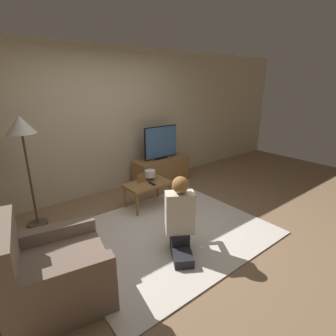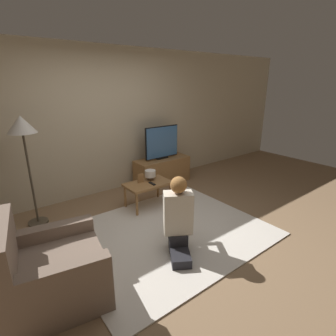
{
  "view_description": "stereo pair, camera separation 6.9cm",
  "coord_description": "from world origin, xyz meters",
  "px_view_note": "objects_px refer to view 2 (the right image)",
  "views": [
    {
      "loc": [
        -1.99,
        -2.47,
        2.01
      ],
      "look_at": [
        0.46,
        0.6,
        0.7
      ],
      "focal_mm": 28.0,
      "sensor_mm": 36.0,
      "label": 1
    },
    {
      "loc": [
        -1.93,
        -2.51,
        2.01
      ],
      "look_at": [
        0.46,
        0.6,
        0.7
      ],
      "focal_mm": 28.0,
      "sensor_mm": 36.0,
      "label": 2
    }
  ],
  "objects_px": {
    "armchair": "(51,273)",
    "person_kneeling": "(178,216)",
    "table_lamp": "(150,174)",
    "coffee_table": "(148,186)",
    "floor_lamp": "(23,134)",
    "tv": "(162,142)"
  },
  "relations": [
    {
      "from": "coffee_table",
      "to": "table_lamp",
      "type": "xyz_separation_m",
      "value": [
        0.11,
        0.08,
        0.16
      ]
    },
    {
      "from": "person_kneeling",
      "to": "table_lamp",
      "type": "xyz_separation_m",
      "value": [
        0.5,
        1.33,
        0.03
      ]
    },
    {
      "from": "coffee_table",
      "to": "person_kneeling",
      "type": "height_order",
      "value": "person_kneeling"
    },
    {
      "from": "coffee_table",
      "to": "floor_lamp",
      "type": "height_order",
      "value": "floor_lamp"
    },
    {
      "from": "armchair",
      "to": "table_lamp",
      "type": "relative_size",
      "value": 5.68
    },
    {
      "from": "floor_lamp",
      "to": "person_kneeling",
      "type": "relative_size",
      "value": 1.63
    },
    {
      "from": "tv",
      "to": "armchair",
      "type": "distance_m",
      "value": 3.25
    },
    {
      "from": "armchair",
      "to": "floor_lamp",
      "type": "bearing_deg",
      "value": 2.59
    },
    {
      "from": "coffee_table",
      "to": "person_kneeling",
      "type": "relative_size",
      "value": 0.76
    },
    {
      "from": "tv",
      "to": "table_lamp",
      "type": "distance_m",
      "value": 1.02
    },
    {
      "from": "floor_lamp",
      "to": "armchair",
      "type": "height_order",
      "value": "floor_lamp"
    },
    {
      "from": "coffee_table",
      "to": "table_lamp",
      "type": "height_order",
      "value": "table_lamp"
    },
    {
      "from": "coffee_table",
      "to": "person_kneeling",
      "type": "bearing_deg",
      "value": -107.43
    },
    {
      "from": "floor_lamp",
      "to": "coffee_table",
      "type": "bearing_deg",
      "value": -18.33
    },
    {
      "from": "person_kneeling",
      "to": "coffee_table",
      "type": "bearing_deg",
      "value": -75.77
    },
    {
      "from": "floor_lamp",
      "to": "table_lamp",
      "type": "bearing_deg",
      "value": -14.65
    },
    {
      "from": "person_kneeling",
      "to": "table_lamp",
      "type": "bearing_deg",
      "value": -78.87
    },
    {
      "from": "tv",
      "to": "person_kneeling",
      "type": "relative_size",
      "value": 0.79
    },
    {
      "from": "table_lamp",
      "to": "floor_lamp",
      "type": "bearing_deg",
      "value": 165.35
    },
    {
      "from": "armchair",
      "to": "person_kneeling",
      "type": "height_order",
      "value": "person_kneeling"
    },
    {
      "from": "floor_lamp",
      "to": "table_lamp",
      "type": "xyz_separation_m",
      "value": [
        1.71,
        -0.45,
        -0.82
      ]
    },
    {
      "from": "person_kneeling",
      "to": "floor_lamp",
      "type": "bearing_deg",
      "value": -24.11
    }
  ]
}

